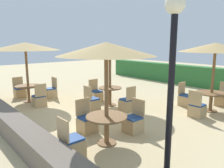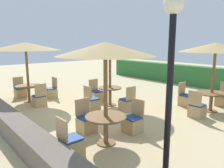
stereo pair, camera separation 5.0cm
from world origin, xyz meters
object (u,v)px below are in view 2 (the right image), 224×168
(parasol_front_right, at_px, (105,50))
(parasol_front_left, at_px, (26,47))
(round_table_front_left, at_px, (29,89))
(patio_chair_front_left_west, at_px, (20,92))
(lamp_post, at_px, (171,51))
(parasol_back_right, at_px, (216,48))
(patio_chair_front_right_south, at_px, (70,146))
(parasol_center, at_px, (110,49))
(patio_chair_front_left_east, at_px, (39,100))
(round_table_center, at_px, (110,92))
(patio_chair_front_left_north, at_px, (51,92))
(round_table_back_right, at_px, (211,97))
(patio_chair_back_right_west, at_px, (185,99))
(patio_chair_back_right_south, at_px, (197,110))
(round_table_front_right, at_px, (106,122))
(patio_chair_back_right_north, at_px, (223,99))
(patio_chair_front_right_west, at_px, (86,123))
(patio_chair_front_right_north, at_px, (133,123))
(patio_chair_center_west, at_px, (96,95))
(patio_chair_center_east, at_px, (127,104))
(patio_chair_center_south, at_px, (92,103))

(parasol_front_right, relative_size, parasol_front_left, 0.89)
(round_table_front_left, height_order, patio_chair_front_left_west, patio_chair_front_left_west)
(lamp_post, relative_size, parasol_back_right, 1.30)
(lamp_post, height_order, patio_chair_front_right_south, lamp_post)
(parasol_center, distance_m, parasol_back_right, 3.80)
(patio_chair_front_left_east, height_order, round_table_center, patio_chair_front_left_east)
(patio_chair_front_left_north, relative_size, round_table_back_right, 0.85)
(round_table_back_right, bearing_deg, patio_chair_front_left_west, -145.67)
(patio_chair_back_right_west, bearing_deg, patio_chair_back_right_south, 46.42)
(parasol_front_left, height_order, round_table_front_left, parasol_front_left)
(patio_chair_front_left_east, bearing_deg, patio_chair_front_right_south, -103.94)
(patio_chair_front_left_west, distance_m, parasol_center, 4.81)
(round_table_front_right, xyz_separation_m, patio_chair_back_right_north, (0.47, 5.64, -0.30))
(round_table_front_right, relative_size, parasol_center, 0.42)
(round_table_front_right, xyz_separation_m, round_table_back_right, (0.49, 4.57, 0.00))
(parasol_center, bearing_deg, patio_chair_front_right_west, -54.26)
(round_table_front_right, distance_m, parasol_front_left, 5.53)
(patio_chair_front_left_east, bearing_deg, patio_chair_front_right_north, -76.80)
(round_table_center, relative_size, patio_chair_back_right_west, 1.00)
(parasol_center, xyz_separation_m, patio_chair_back_right_south, (3.01, 1.31, -2.00))
(parasol_front_right, distance_m, patio_chair_center_west, 4.61)
(patio_chair_front_right_south, bearing_deg, patio_chair_front_left_north, 158.89)
(patio_chair_back_right_west, bearing_deg, round_table_back_right, 92.11)
(patio_chair_center_east, relative_size, parasol_back_right, 0.36)
(patio_chair_front_left_west, bearing_deg, patio_chair_front_right_south, 81.16)
(patio_chair_front_right_west, distance_m, patio_chair_center_south, 2.06)
(parasol_center, distance_m, round_table_center, 1.71)
(patio_chair_front_left_west, relative_size, patio_chair_back_right_west, 1.00)
(round_table_front_right, relative_size, round_table_center, 1.10)
(patio_chair_front_right_west, relative_size, patio_chair_front_left_north, 1.00)
(patio_chair_center_east, height_order, round_table_back_right, patio_chair_center_east)
(lamp_post, distance_m, round_table_back_right, 4.95)
(parasol_front_left, bearing_deg, lamp_post, 0.96)
(patio_chair_front_left_north, bearing_deg, round_table_front_left, 91.63)
(patio_chair_front_right_south, bearing_deg, patio_chair_center_south, 136.70)
(round_table_front_right, distance_m, patio_chair_front_left_west, 6.26)
(parasol_back_right, height_order, patio_chair_back_right_west, parasol_back_right)
(patio_chair_front_right_north, bearing_deg, patio_chair_center_south, -7.87)
(patio_chair_back_right_south, bearing_deg, round_table_front_left, -147.96)
(round_table_front_left, distance_m, patio_chair_front_left_north, 1.06)
(parasol_center, xyz_separation_m, patio_chair_back_right_north, (3.00, 3.37, -2.00))
(patio_chair_front_left_north, bearing_deg, patio_chair_back_right_north, -141.20)
(patio_chair_front_left_east, distance_m, patio_chair_center_west, 2.34)
(lamp_post, distance_m, parasol_front_right, 1.72)
(lamp_post, bearing_deg, patio_chair_center_south, 163.63)
(parasol_center, relative_size, patio_chair_center_south, 2.62)
(patio_chair_front_right_west, height_order, round_table_center, patio_chair_front_right_west)
(round_table_front_right, xyz_separation_m, patio_chair_front_left_east, (-4.23, 0.04, -0.30))
(patio_chair_front_right_south, relative_size, patio_chair_center_south, 1.00)
(patio_chair_front_right_north, bearing_deg, patio_chair_center_east, -39.89)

